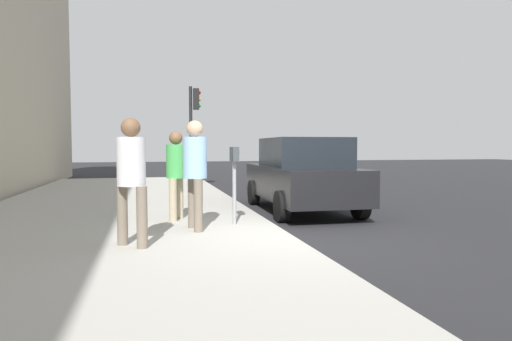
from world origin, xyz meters
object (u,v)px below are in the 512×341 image
object	(u,v)px
parking_meter	(234,169)
pedestrian_at_meter	(195,165)
pedestrian_bystander	(131,170)
parking_officer	(176,168)
traffic_signal	(194,119)
parked_sedan_near	(302,174)

from	to	relation	value
parking_meter	pedestrian_at_meter	xyz separation A→B (m)	(-0.37, 0.75, 0.09)
pedestrian_bystander	parking_officer	distance (m)	2.28
parking_officer	traffic_signal	bearing A→B (deg)	104.65
parking_officer	pedestrian_bystander	bearing A→B (deg)	-86.32
parking_officer	parked_sedan_near	bearing A→B (deg)	47.95
pedestrian_bystander	parking_officer	world-z (taller)	pedestrian_bystander
parking_officer	parked_sedan_near	distance (m)	3.40
parked_sedan_near	parking_officer	bearing A→B (deg)	115.27
parking_meter	pedestrian_bystander	bearing A→B (deg)	129.18
pedestrian_at_meter	pedestrian_bystander	world-z (taller)	pedestrian_at_meter
parking_officer	traffic_signal	distance (m)	7.86
pedestrian_bystander	parked_sedan_near	world-z (taller)	pedestrian_bystander
pedestrian_at_meter	parked_sedan_near	distance (m)	3.81
pedestrian_at_meter	parking_officer	size ratio (longest dim) A/B	1.09
pedestrian_bystander	traffic_signal	bearing A→B (deg)	34.97
pedestrian_at_meter	parking_officer	xyz separation A→B (m)	(1.10, 0.25, -0.11)
pedestrian_at_meter	parked_sedan_near	bearing A→B (deg)	33.14
traffic_signal	pedestrian_bystander	bearing A→B (deg)	169.48
pedestrian_at_meter	parking_officer	bearing A→B (deg)	93.98
pedestrian_bystander	pedestrian_at_meter	bearing A→B (deg)	2.17
parking_meter	traffic_signal	size ratio (longest dim) A/B	0.39
parking_meter	pedestrian_bystander	xyz separation A→B (m)	(-1.42, 1.74, 0.06)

